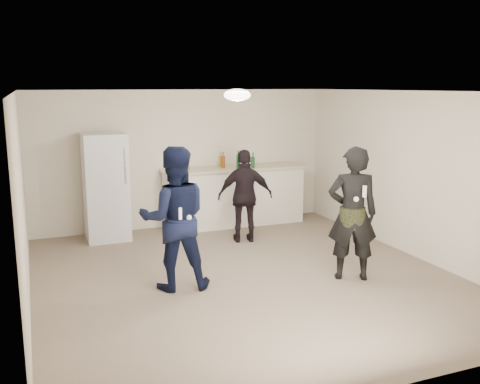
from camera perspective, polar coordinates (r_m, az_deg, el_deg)
name	(u,v)px	position (r m, az deg, el deg)	size (l,w,h in m)	color
floor	(245,277)	(7.41, 0.58, -9.04)	(6.00, 6.00, 0.00)	#6B5B4C
ceiling	(246,91)	(6.94, 0.62, 10.68)	(6.00, 6.00, 0.00)	silver
wall_back	(184,159)	(9.87, -6.02, 3.54)	(6.00, 6.00, 0.00)	beige
wall_front	(385,252)	(4.52, 15.24, -6.18)	(6.00, 6.00, 0.00)	beige
wall_left	(22,204)	(6.56, -22.23, -1.20)	(6.00, 6.00, 0.00)	beige
wall_right	(414,175)	(8.48, 18.07, 1.76)	(6.00, 6.00, 0.00)	beige
counter	(234,197)	(9.96, -0.60, -0.57)	(2.60, 0.56, 1.05)	silver
counter_top	(234,168)	(9.86, -0.61, 2.53)	(2.68, 0.64, 0.04)	#BDB393
fridge	(106,187)	(9.25, -14.13, 0.53)	(0.70, 0.70, 1.80)	silver
fridge_handle	(125,165)	(8.86, -12.14, 2.79)	(0.02, 0.02, 0.60)	silver
ceiling_dome	(237,95)	(7.22, -0.30, 10.31)	(0.36, 0.36, 0.16)	white
shaker	(187,166)	(9.52, -5.67, 2.80)	(0.08, 0.08, 0.17)	#B3B2B7
man	(174,219)	(6.82, -7.01, -2.83)	(0.89, 0.70, 1.84)	#0F183F
woman	(352,214)	(7.26, 11.90, -2.27)	(0.66, 0.43, 1.80)	black
camo_shorts	(352,217)	(7.27, 11.89, -2.67)	(0.34, 0.34, 0.28)	#2D3317
spectator	(245,196)	(8.84, 0.56, -0.44)	(0.91, 0.38, 1.55)	black
remote_man	(180,213)	(6.53, -6.41, -2.29)	(0.04, 0.04, 0.15)	white
nunchuk_man	(189,218)	(6.60, -5.46, -2.73)	(0.07, 0.07, 0.07)	white
remote_woman	(365,191)	(6.98, 13.14, 0.06)	(0.04, 0.04, 0.15)	white
nunchuk_woman	(356,199)	(6.97, 12.29, -0.76)	(0.07, 0.07, 0.07)	silver
bottle_cluster	(234,162)	(9.82, -0.63, 3.25)	(0.59, 0.37, 0.25)	silver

